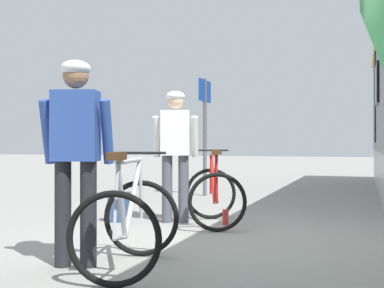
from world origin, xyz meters
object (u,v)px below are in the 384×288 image
object	(u,v)px
bicycle_far_red	(214,194)
backpack_on_platform	(119,207)
bicycle_near_silver	(129,222)
cyclist_far_in_white	(175,144)
platform_sign_post	(205,117)
water_bottle_near_the_bikes	(225,217)
cyclist_near_in_blue	(76,143)

from	to	relation	value
bicycle_far_red	backpack_on_platform	bearing A→B (deg)	-173.25
bicycle_near_silver	backpack_on_platform	size ratio (longest dim) A/B	3.03
cyclist_far_in_white	backpack_on_platform	xyz separation A→B (m)	(-0.74, -0.19, -0.85)
bicycle_near_silver	platform_sign_post	distance (m)	6.12
cyclist_far_in_white	bicycle_near_silver	size ratio (longest dim) A/B	1.46
bicycle_near_silver	water_bottle_near_the_bikes	bearing A→B (deg)	86.77
cyclist_far_in_white	platform_sign_post	bearing A→B (deg)	101.30
platform_sign_post	backpack_on_platform	bearing A→B (deg)	-90.95
bicycle_far_red	cyclist_far_in_white	bearing A→B (deg)	176.13
cyclist_far_in_white	backpack_on_platform	world-z (taller)	cyclist_far_in_white
backpack_on_platform	platform_sign_post	size ratio (longest dim) A/B	0.17
cyclist_near_in_blue	platform_sign_post	world-z (taller)	platform_sign_post
bicycle_near_silver	water_bottle_near_the_bikes	world-z (taller)	bicycle_near_silver
platform_sign_post	cyclist_near_in_blue	bearing A→B (deg)	-82.84
cyclist_near_in_blue	water_bottle_near_the_bikes	distance (m)	2.77
cyclist_near_in_blue	bicycle_far_red	size ratio (longest dim) A/B	1.40
cyclist_far_in_white	backpack_on_platform	bearing A→B (deg)	-165.62
bicycle_far_red	platform_sign_post	bearing A→B (deg)	109.65
backpack_on_platform	water_bottle_near_the_bikes	xyz separation A→B (m)	(1.43, 0.22, -0.10)
bicycle_near_silver	platform_sign_post	bearing A→B (deg)	101.83
backpack_on_platform	bicycle_near_silver	bearing A→B (deg)	-75.45
bicycle_near_silver	platform_sign_post	world-z (taller)	platform_sign_post
water_bottle_near_the_bikes	cyclist_far_in_white	bearing A→B (deg)	-177.41
bicycle_far_red	backpack_on_platform	xyz separation A→B (m)	(-1.29, -0.15, -0.20)
bicycle_far_red	cyclist_near_in_blue	bearing A→B (deg)	-101.30
water_bottle_near_the_bikes	platform_sign_post	xyz separation A→B (m)	(-1.37, 3.38, 1.52)
cyclist_near_in_blue	backpack_on_platform	distance (m)	2.58
cyclist_near_in_blue	bicycle_far_red	xyz separation A→B (m)	(0.49, 2.45, -0.65)
bicycle_near_silver	cyclist_far_in_white	bearing A→B (deg)	102.56
backpack_on_platform	cyclist_far_in_white	bearing A→B (deg)	-0.71
cyclist_far_in_white	cyclist_near_in_blue	bearing A→B (deg)	-88.63
cyclist_far_in_white	bicycle_near_silver	world-z (taller)	cyclist_far_in_white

